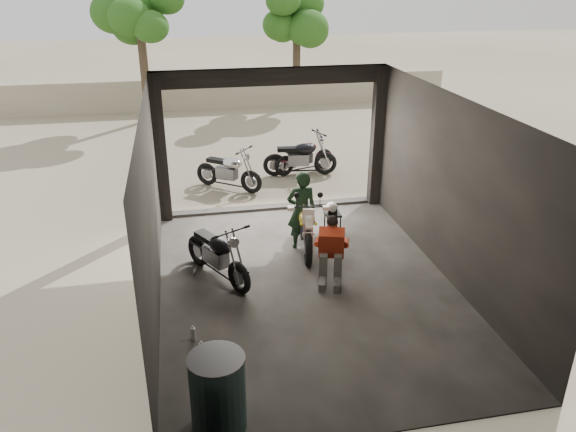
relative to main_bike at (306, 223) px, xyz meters
name	(u,v)px	position (x,y,z in m)	size (l,w,h in m)	color
ground	(307,286)	(-0.30, -1.36, -0.58)	(80.00, 80.00, 0.00)	#7A6D56
garage	(301,207)	(-0.30, -0.82, 0.70)	(7.00, 7.13, 3.20)	#2D2B28
boundary_wall	(227,93)	(-0.30, 12.64, 0.02)	(18.00, 0.30, 1.20)	gray
tree_left	(138,4)	(-3.30, 11.14, 3.41)	(2.20, 2.20, 5.60)	#382B1E
tree_right	(297,12)	(2.50, 12.64, 2.98)	(2.20, 2.20, 5.00)	#382B1E
main_bike	(306,223)	(0.00, 0.00, 0.00)	(0.71, 1.73, 1.15)	beige
left_bike	(217,250)	(-1.79, -0.78, -0.02)	(0.67, 1.63, 1.11)	black
outside_bike_a	(228,168)	(-1.15, 3.62, -0.02)	(0.67, 1.63, 1.10)	black
outside_bike_b	(304,154)	(0.98, 4.49, -0.05)	(0.64, 1.56, 1.06)	#3F0F1B
outside_bike_c	(300,154)	(0.82, 4.27, 0.00)	(0.71, 1.71, 1.16)	black
rider	(301,211)	(-0.07, 0.11, 0.22)	(0.58, 0.38, 1.59)	black
mechanic	(331,253)	(0.13, -1.32, 0.01)	(0.59, 0.80, 1.16)	#B33417
stool	(333,217)	(0.71, 0.64, -0.20)	(0.32, 0.32, 0.44)	black
helmet	(332,207)	(0.69, 0.68, -0.02)	(0.25, 0.26, 0.23)	white
oil_drum	(218,394)	(-2.07, -4.36, -0.07)	(0.65, 0.65, 1.01)	#3A6062
sign_post	(408,143)	(2.74, 1.80, 0.93)	(0.75, 0.08, 2.25)	black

